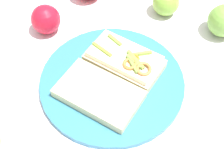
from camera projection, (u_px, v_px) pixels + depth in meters
The scene contains 7 objects.
ground_plane at pixel (112, 84), 0.71m from camera, with size 2.00×2.00×0.00m, color silver.
plate at pixel (112, 82), 0.70m from camera, with size 0.31×0.31×0.01m, color teal.
sandwich at pixel (125, 60), 0.71m from camera, with size 0.13×0.18×0.05m.
bread_slice_side at pixel (99, 94), 0.66m from camera, with size 0.17×0.10×0.02m, color beige.
apple_0 at pixel (46, 19), 0.78m from camera, with size 0.07×0.07×0.07m, color red.
apple_2 at pixel (166, 2), 0.82m from camera, with size 0.07×0.07×0.07m, color #7DB23B.
apple_5 at pixel (224, 21), 0.77m from camera, with size 0.08×0.08×0.08m, color #70A741.
Camera 1 is at (-0.27, -0.31, 0.58)m, focal length 52.08 mm.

